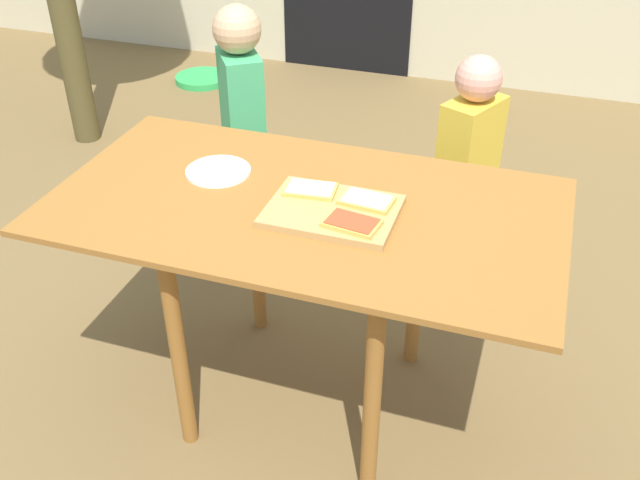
{
  "coord_description": "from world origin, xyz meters",
  "views": [
    {
      "loc": [
        0.6,
        -1.65,
        1.83
      ],
      "look_at": [
        0.05,
        0.0,
        0.66
      ],
      "focal_mm": 40.23,
      "sensor_mm": 36.0,
      "label": 1
    }
  ],
  "objects": [
    {
      "name": "cutting_board",
      "position": [
        0.09,
        -0.03,
        0.78
      ],
      "size": [
        0.36,
        0.27,
        0.02
      ],
      "primitive_type": "cube",
      "color": "tan",
      "rests_on": "dining_table"
    },
    {
      "name": "pizza_slice_near_right",
      "position": [
        0.17,
        -0.1,
        0.8
      ],
      "size": [
        0.16,
        0.11,
        0.02
      ],
      "color": "gold",
      "rests_on": "cutting_board"
    },
    {
      "name": "child_right",
      "position": [
        0.36,
        0.79,
        0.56
      ],
      "size": [
        0.23,
        0.28,
        0.98
      ],
      "color": "navy",
      "rests_on": "ground"
    },
    {
      "name": "garden_hose_coil",
      "position": [
        -1.64,
        2.5,
        0.02
      ],
      "size": [
        0.36,
        0.36,
        0.04
      ],
      "primitive_type": "cylinder",
      "color": "green",
      "rests_on": "ground"
    },
    {
      "name": "pizza_slice_far_left",
      "position": [
        0.01,
        0.04,
        0.8
      ],
      "size": [
        0.15,
        0.11,
        0.02
      ],
      "color": "gold",
      "rests_on": "cutting_board"
    },
    {
      "name": "plate_white_left",
      "position": [
        -0.31,
        0.09,
        0.78
      ],
      "size": [
        0.2,
        0.2,
        0.01
      ],
      "primitive_type": "cylinder",
      "color": "white",
      "rests_on": "dining_table"
    },
    {
      "name": "ground_plane",
      "position": [
        0.0,
        0.0,
        0.0
      ],
      "size": [
        16.0,
        16.0,
        0.0
      ],
      "primitive_type": "plane",
      "color": "brown"
    },
    {
      "name": "dining_table",
      "position": [
        0.0,
        0.0,
        0.67
      ],
      "size": [
        1.46,
        0.79,
        0.77
      ],
      "color": "#935E27",
      "rests_on": "ground"
    },
    {
      "name": "pizza_slice_far_right",
      "position": [
        0.18,
        0.03,
        0.8
      ],
      "size": [
        0.15,
        0.11,
        0.02
      ],
      "color": "gold",
      "rests_on": "cutting_board"
    },
    {
      "name": "child_left",
      "position": [
        -0.53,
        0.76,
        0.64
      ],
      "size": [
        0.25,
        0.28,
        1.09
      ],
      "color": "#242A3A",
      "rests_on": "ground"
    }
  ]
}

